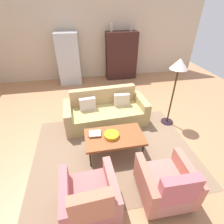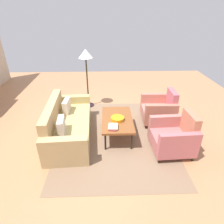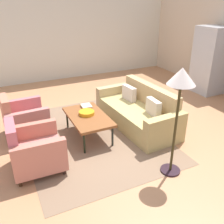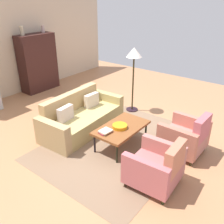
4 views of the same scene
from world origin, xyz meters
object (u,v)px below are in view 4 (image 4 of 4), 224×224
at_px(floor_lamp, 134,58).
at_px(fruit_bowl, 120,126).
at_px(armchair_right, 186,138).
at_px(vase_round, 43,29).
at_px(vase_tall, 22,31).
at_px(couch, 80,118).
at_px(book_stack, 105,131).
at_px(coffee_table, 121,128).
at_px(armchair_left, 158,168).
at_px(cabinet, 38,63).

bearing_deg(floor_lamp, fruit_bowl, -154.59).
distance_m(armchair_right, vase_round, 5.61).
bearing_deg(armchair_right, vase_tall, 90.17).
relative_size(couch, vase_tall, 8.06).
bearing_deg(armchair_right, vase_round, 82.17).
bearing_deg(vase_tall, book_stack, -105.31).
bearing_deg(coffee_table, vase_tall, 80.17).
relative_size(couch, armchair_left, 2.44).
xyz_separation_m(coffee_table, vase_tall, (0.72, 4.15, 1.51)).
bearing_deg(coffee_table, book_stack, 163.73).
height_order(armchair_right, fruit_bowl, armchair_right).
xyz_separation_m(couch, vase_tall, (0.72, 2.96, 1.64)).
height_order(armchair_left, armchair_right, same).
bearing_deg(fruit_bowl, cabinet, 74.12).
distance_m(armchair_right, vase_tall, 5.55).
relative_size(armchair_right, book_stack, 3.02).
distance_m(book_stack, vase_tall, 4.43).
height_order(armchair_right, vase_round, vase_round).
xyz_separation_m(book_stack, vase_tall, (1.10, 4.04, 1.45)).
xyz_separation_m(armchair_right, floor_lamp, (1.02, 1.96, 1.10)).
relative_size(vase_round, floor_lamp, 0.13).
height_order(book_stack, cabinet, cabinet).
xyz_separation_m(cabinet, vase_tall, (-0.40, -0.00, 1.03)).
distance_m(cabinet, vase_round, 1.07).
distance_m(armchair_left, vase_round, 5.91).
distance_m(couch, vase_round, 3.69).
xyz_separation_m(armchair_left, vase_round, (2.07, 5.31, 1.57)).
bearing_deg(vase_round, fruit_bowl, -110.26).
bearing_deg(coffee_table, fruit_bowl, -180.00).
height_order(armchair_left, floor_lamp, floor_lamp).
relative_size(coffee_table, armchair_right, 1.36).
height_order(armchair_left, vase_round, vase_round).
xyz_separation_m(couch, fruit_bowl, (-0.06, -1.19, 0.21)).
relative_size(couch, coffee_table, 1.79).
bearing_deg(armchair_right, floor_lamp, 64.03).
distance_m(cabinet, floor_lamp, 3.44).
bearing_deg(book_stack, vase_tall, 74.69).
xyz_separation_m(fruit_bowl, cabinet, (1.18, 4.15, 0.41)).
xyz_separation_m(couch, vase_round, (1.47, 2.96, 1.63)).
height_order(fruit_bowl, floor_lamp, floor_lamp).
height_order(coffee_table, cabinet, cabinet).
height_order(armchair_right, floor_lamp, floor_lamp).
height_order(armchair_left, cabinet, cabinet).
bearing_deg(coffee_table, vase_round, 70.50).
xyz_separation_m(armchair_right, book_stack, (-0.98, 1.28, 0.14)).
height_order(fruit_bowl, cabinet, cabinet).
xyz_separation_m(armchair_left, book_stack, (0.21, 1.28, 0.14)).
height_order(book_stack, vase_tall, vase_tall).
bearing_deg(armchair_right, coffee_table, 118.63).
relative_size(book_stack, floor_lamp, 0.17).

